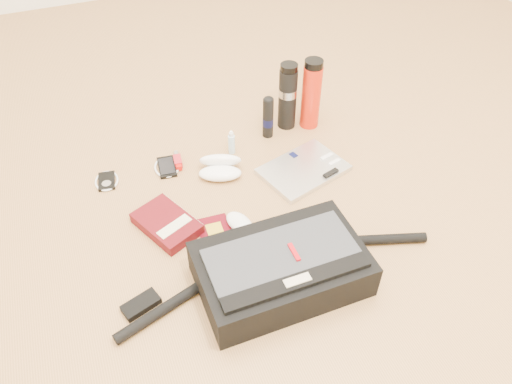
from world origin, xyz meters
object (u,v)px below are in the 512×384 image
laptop (304,170)px  thermos_red (311,94)px  messenger_bag (281,269)px  thermos_black (288,96)px  book (167,223)px

laptop → thermos_red: (0.15, 0.26, 0.13)m
laptop → messenger_bag: bearing=-139.7°
messenger_bag → thermos_black: (0.34, 0.70, 0.08)m
laptop → book: size_ratio=1.37×
laptop → thermos_red: bearing=44.4°
book → thermos_red: size_ratio=0.87×
laptop → thermos_black: bearing=62.4°
messenger_bag → laptop: 0.50m
messenger_bag → thermos_black: 0.78m
messenger_bag → book: messenger_bag is taller
thermos_red → messenger_bag: bearing=-122.2°
thermos_black → thermos_red: size_ratio=0.95×
book → thermos_red: 0.77m
messenger_bag → thermos_red: thermos_red is taller
messenger_bag → thermos_black: thermos_black is taller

